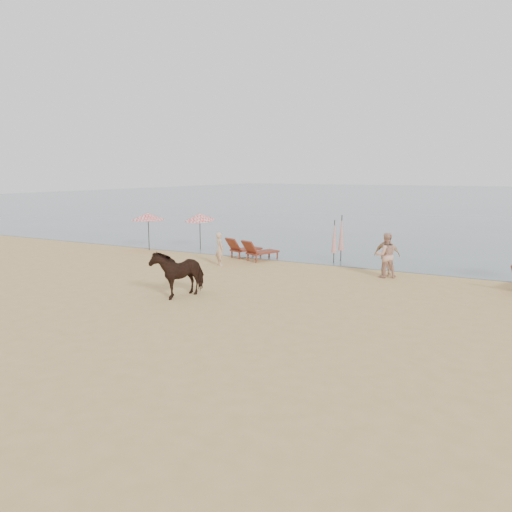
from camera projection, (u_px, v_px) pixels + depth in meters
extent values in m
plane|color=tan|center=(174.00, 319.00, 14.39)|extent=(120.00, 120.00, 0.00)
cube|color=#51606B|center=(466.00, 197.00, 83.95)|extent=(160.00, 140.00, 0.06)
cube|color=maroon|center=(246.00, 249.00, 24.80)|extent=(1.22, 1.71, 0.09)
cube|color=maroon|center=(233.00, 245.00, 24.21)|extent=(0.85, 0.73, 0.68)
cube|color=maroon|center=(263.00, 252.00, 23.90)|extent=(1.22, 1.71, 0.09)
cube|color=maroon|center=(250.00, 248.00, 23.31)|extent=(0.85, 0.73, 0.68)
cylinder|color=black|center=(149.00, 233.00, 26.88)|extent=(0.04, 0.04, 1.88)
cone|color=red|center=(148.00, 216.00, 26.73)|extent=(1.79, 1.79, 0.38)
sphere|color=black|center=(148.00, 213.00, 26.70)|extent=(0.07, 0.07, 0.07)
cylinder|color=black|center=(200.00, 233.00, 27.02)|extent=(0.04, 0.04, 1.84)
cone|color=red|center=(200.00, 217.00, 26.87)|extent=(1.63, 1.66, 0.55)
sphere|color=black|center=(200.00, 214.00, 26.85)|extent=(0.07, 0.07, 0.07)
cylinder|color=black|center=(334.00, 242.00, 22.99)|extent=(0.04, 0.04, 2.02)
cone|color=#B42B21|center=(334.00, 237.00, 22.95)|extent=(0.25, 0.25, 1.51)
cylinder|color=black|center=(341.00, 238.00, 23.44)|extent=(0.05, 0.05, 2.20)
cone|color=#B42B21|center=(341.00, 233.00, 23.40)|extent=(0.27, 0.27, 1.65)
imported|color=black|center=(179.00, 272.00, 17.00)|extent=(1.25, 2.05, 1.61)
imported|color=tan|center=(220.00, 249.00, 22.58)|extent=(0.65, 0.61, 1.50)
imported|color=tan|center=(386.00, 255.00, 19.91)|extent=(1.10, 1.02, 1.81)
imported|color=tan|center=(387.00, 255.00, 20.21)|extent=(1.04, 0.47, 1.75)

